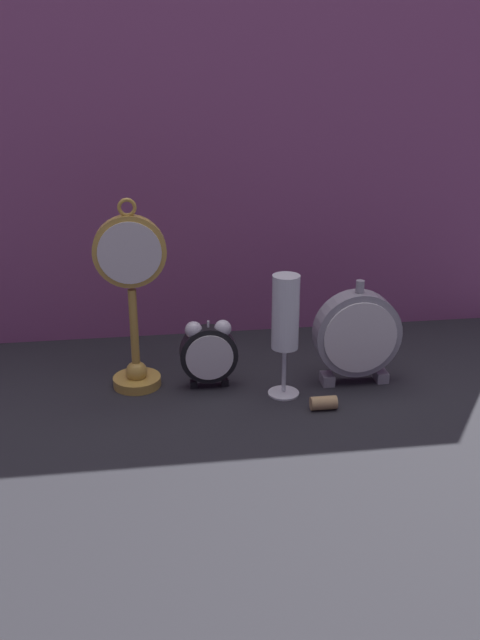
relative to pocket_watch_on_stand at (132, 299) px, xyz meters
The scene contains 7 objects.
ground_plane 0.26m from the pocket_watch_on_stand, 29.80° to the right, with size 4.00×4.00×0.00m, color #232328.
fabric_backdrop_drape 0.33m from the pocket_watch_on_stand, 52.37° to the left, with size 1.25×0.01×0.64m, color #8E4C7F.
pocket_watch_on_stand is the anchor object (origin of this frame).
alarm_clock_twin_bell 0.15m from the pocket_watch_on_stand, ahead, with size 0.10×0.03×0.12m.
mantel_clock_silver 0.38m from the pocket_watch_on_stand, ahead, with size 0.15×0.04×0.18m.
champagne_flute 0.25m from the pocket_watch_on_stand, 15.10° to the right, with size 0.05×0.05×0.21m.
wine_cork 0.35m from the pocket_watch_on_stand, 23.13° to the right, with size 0.02×0.02×0.04m, color tan.
Camera 1 is at (-0.15, -1.00, 0.55)m, focal length 40.00 mm.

